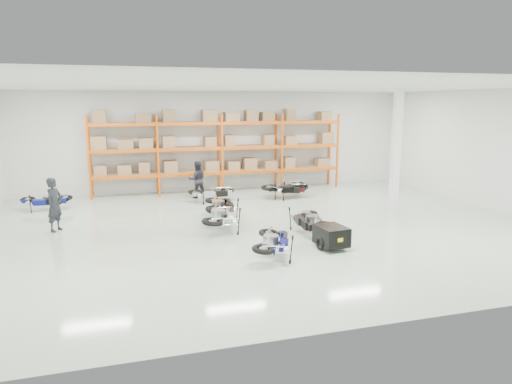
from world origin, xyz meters
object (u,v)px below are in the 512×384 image
object	(u,v)px
moto_black_far_left	(221,202)
moto_back_b	(212,190)
moto_touring_right	(309,217)
moto_silver_left	(222,212)
moto_back_a	(46,198)
person_back	(197,180)
moto_back_c	(287,185)
trailer	(331,236)
moto_blue_centre	(274,238)
person_left	(55,205)
moto_back_d	(286,186)

from	to	relation	value
moto_black_far_left	moto_back_b	bearing A→B (deg)	-85.42
moto_touring_right	moto_back_b	size ratio (longest dim) A/B	1.06
moto_silver_left	moto_back_a	world-z (taller)	moto_silver_left
moto_back_a	moto_touring_right	bearing A→B (deg)	-121.95
moto_touring_right	person_back	xyz separation A→B (m)	(-2.50, 6.32, 0.26)
moto_back_c	person_back	world-z (taller)	person_back
moto_touring_right	trailer	size ratio (longest dim) A/B	1.12
moto_touring_right	moto_back_a	distance (m)	10.09
moto_silver_left	moto_back_b	xyz separation A→B (m)	(0.50, 4.27, -0.11)
person_back	trailer	bearing A→B (deg)	106.64
moto_blue_centre	moto_back_b	bearing A→B (deg)	-64.40
trailer	person_back	distance (m)	8.32
moto_black_far_left	moto_back_b	world-z (taller)	moto_black_far_left
moto_touring_right	person_back	distance (m)	6.81
moto_touring_right	person_left	size ratio (longest dim) A/B	1.01
moto_back_a	person_back	distance (m)	5.91
moto_blue_centre	moto_back_c	xyz separation A→B (m)	(2.91, 7.10, 0.05)
moto_back_d	person_back	distance (m)	3.80
moto_back_b	moto_back_d	size ratio (longest dim) A/B	0.99
moto_blue_centre	person_left	size ratio (longest dim) A/B	1.01
moto_black_far_left	moto_back_c	bearing A→B (deg)	-132.91
person_left	person_back	world-z (taller)	person_left
moto_blue_centre	moto_black_far_left	size ratio (longest dim) A/B	0.91
moto_blue_centre	moto_silver_left	size ratio (longest dim) A/B	0.87
moto_black_far_left	moto_back_c	xyz separation A→B (m)	(3.41, 2.70, -0.00)
moto_blue_centre	person_back	xyz separation A→B (m)	(-0.76, 8.13, 0.26)
moto_back_c	moto_back_b	bearing A→B (deg)	72.67
moto_touring_right	moto_back_b	distance (m)	5.73
moto_back_b	moto_back_c	bearing A→B (deg)	-91.46
moto_back_a	moto_back_d	xyz separation A→B (m)	(9.53, -0.30, 0.01)
moto_back_d	person_left	distance (m)	9.23
moto_back_b	trailer	bearing A→B (deg)	-164.08
moto_black_far_left	moto_touring_right	world-z (taller)	moto_black_far_left
moto_touring_right	moto_back_d	size ratio (longest dim) A/B	1.06
moto_black_far_left	moto_back_a	xyz separation A→B (m)	(-6.12, 3.06, -0.09)
moto_touring_right	person_left	xyz separation A→B (m)	(-7.60, 2.48, 0.32)
moto_touring_right	moto_back_c	xyz separation A→B (m)	(1.17, 5.29, 0.05)
moto_black_far_left	moto_back_b	size ratio (longest dim) A/B	1.16
person_left	moto_back_b	bearing A→B (deg)	-32.98
moto_back_c	person_left	size ratio (longest dim) A/B	1.10
trailer	moto_back_c	world-z (taller)	moto_back_c
moto_back_a	moto_back_c	xyz separation A→B (m)	(9.53, -0.35, 0.09)
moto_back_a	person_left	xyz separation A→B (m)	(0.76, -3.17, 0.37)
moto_blue_centre	trailer	size ratio (longest dim) A/B	1.11
moto_silver_left	trailer	bearing A→B (deg)	147.18
trailer	moto_back_a	bearing A→B (deg)	133.06
moto_back_c	person_left	xyz separation A→B (m)	(-8.77, -2.82, 0.28)
moto_back_c	moto_back_d	distance (m)	0.09
moto_back_b	moto_back_a	bearing A→B (deg)	86.83
moto_back_a	trailer	bearing A→B (deg)	-128.82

